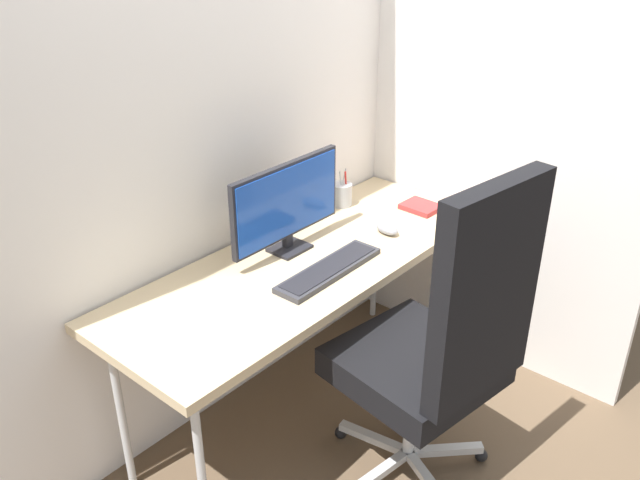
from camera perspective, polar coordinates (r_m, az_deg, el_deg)
name	(u,v)px	position (r m, az deg, el deg)	size (l,w,h in m)	color
ground_plane	(309,405)	(2.98, -0.96, -13.81)	(8.00, 8.00, 0.00)	brown
wall_back	(236,66)	(2.54, -7.08, 14.43)	(2.75, 0.04, 2.80)	white
wall_side_right	(475,47)	(2.93, 12.97, 15.65)	(0.04, 1.69, 2.80)	white
desk	(307,268)	(2.58, -1.08, -2.37)	(1.68, 0.61, 0.72)	#D1B78C
office_chair	(442,342)	(2.29, 10.31, -8.51)	(0.60, 0.63, 1.25)	black
monitor	(287,203)	(2.55, -2.82, 3.12)	(0.55, 0.12, 0.35)	black
keyboard	(329,270)	(2.47, 0.77, -2.52)	(0.48, 0.13, 0.02)	#333338
mouse	(387,229)	(2.76, 5.70, 0.96)	(0.06, 0.11, 0.04)	gray
pen_holder	(342,194)	(2.99, 1.85, 3.89)	(0.09, 0.09, 0.17)	#B2B5BA
notebook	(421,207)	(2.99, 8.53, 2.79)	(0.13, 0.16, 0.02)	#B23333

